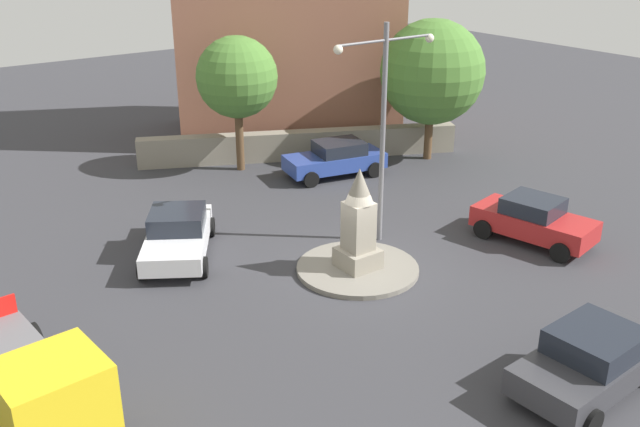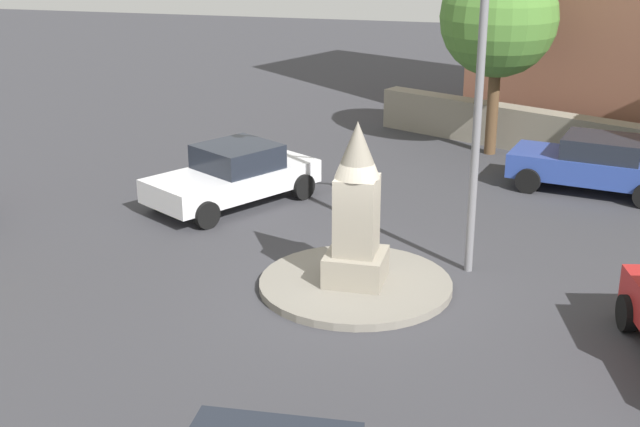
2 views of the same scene
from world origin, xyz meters
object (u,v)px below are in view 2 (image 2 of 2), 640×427
Objects in this scene: car_white_parked_right at (234,175)px; monument at (357,211)px; streetlamp at (481,55)px; car_blue_near_island at (595,163)px; tree_mid_cluster at (499,19)px.

monument is at bearing 133.15° from car_white_parked_right.
streetlamp is at bearing -145.80° from monument.
car_blue_near_island is at bearing -122.71° from monument.
streetlamp is 8.94m from tree_mid_cluster.
car_white_parked_right is at bearing 20.05° from car_blue_near_island.
car_blue_near_island is 5.18m from tree_mid_cluster.
car_white_parked_right is (5.93, -2.78, -3.58)m from streetlamp.
streetlamp is 7.46m from car_white_parked_right.
monument is at bearing 34.20° from streetlamp.
car_blue_near_island is at bearing -159.95° from car_white_parked_right.
car_blue_near_island is (-4.68, -7.29, -0.82)m from monument.
streetlamp is 1.26× the size of tree_mid_cluster.
car_white_parked_right reaches higher than car_blue_near_island.
monument is 0.56× the size of tree_mid_cluster.
monument is at bearing 79.55° from tree_mid_cluster.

